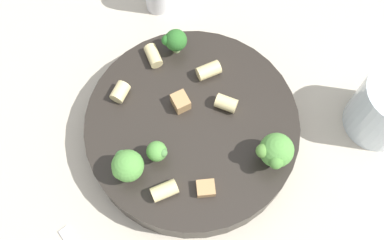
{
  "coord_description": "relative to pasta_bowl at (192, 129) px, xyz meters",
  "views": [
    {
      "loc": [
        -0.16,
        0.13,
        0.56
      ],
      "look_at": [
        0.0,
        0.0,
        0.05
      ],
      "focal_mm": 45.0,
      "sensor_mm": 36.0,
      "label": 1
    }
  ],
  "objects": [
    {
      "name": "chicken_chunk_0",
      "position": [
        0.03,
        -0.01,
        0.03
      ],
      "size": [
        0.02,
        0.02,
        0.02
      ],
      "primitive_type": "cube",
      "rotation": [
        0.0,
        0.0,
        2.9
      ],
      "color": "tan",
      "rests_on": "pasta_bowl"
    },
    {
      "name": "broccoli_floret_1",
      "position": [
        -0.09,
        -0.04,
        0.04
      ],
      "size": [
        0.04,
        0.04,
        0.05
      ],
      "color": "#9EC175",
      "rests_on": "pasta_bowl"
    },
    {
      "name": "rigatoni_2",
      "position": [
        -0.04,
        0.08,
        0.03
      ],
      "size": [
        0.02,
        0.03,
        0.02
      ],
      "primitive_type": "cylinder",
      "rotation": [
        1.57,
        0.0,
        2.83
      ],
      "color": "beige",
      "rests_on": "pasta_bowl"
    },
    {
      "name": "rigatoni_0",
      "position": [
        0.04,
        -0.06,
        0.03
      ],
      "size": [
        0.02,
        0.03,
        0.02
      ],
      "primitive_type": "cylinder",
      "rotation": [
        1.57,
        0.0,
        2.85
      ],
      "color": "beige",
      "rests_on": "pasta_bowl"
    },
    {
      "name": "ground_plane",
      "position": [
        0.0,
        0.0,
        -0.02
      ],
      "size": [
        2.0,
        2.0,
        0.0
      ],
      "primitive_type": "plane",
      "color": "#BCB29E"
    },
    {
      "name": "rigatoni_1",
      "position": [
        0.09,
        -0.02,
        0.03
      ],
      "size": [
        0.03,
        0.02,
        0.02
      ],
      "primitive_type": "cylinder",
      "rotation": [
        1.57,
        0.0,
        1.24
      ],
      "color": "beige",
      "rests_on": "pasta_bowl"
    },
    {
      "name": "broccoli_floret_2",
      "position": [
        0.0,
        0.09,
        0.04
      ],
      "size": [
        0.04,
        0.04,
        0.04
      ],
      "color": "#93B766",
      "rests_on": "pasta_bowl"
    },
    {
      "name": "chicken_chunk_1",
      "position": [
        -0.07,
        0.04,
        0.02
      ],
      "size": [
        0.03,
        0.03,
        0.01
      ],
      "primitive_type": "cube",
      "rotation": [
        0.0,
        0.0,
        0.95
      ],
      "color": "tan",
      "rests_on": "pasta_bowl"
    },
    {
      "name": "broccoli_floret_0",
      "position": [
        0.09,
        -0.05,
        0.04
      ],
      "size": [
        0.03,
        0.03,
        0.04
      ],
      "color": "#9EC175",
      "rests_on": "pasta_bowl"
    },
    {
      "name": "broccoli_floret_3",
      "position": [
        -0.01,
        0.06,
        0.04
      ],
      "size": [
        0.02,
        0.02,
        0.03
      ],
      "color": "#93B766",
      "rests_on": "pasta_bowl"
    },
    {
      "name": "pasta_bowl",
      "position": [
        0.0,
        0.0,
        0.0
      ],
      "size": [
        0.25,
        0.25,
        0.04
      ],
      "color": "#28231E",
      "rests_on": "ground_plane"
    },
    {
      "name": "rigatoni_4",
      "position": [
        0.08,
        0.04,
        0.03
      ],
      "size": [
        0.02,
        0.03,
        0.02
      ],
      "primitive_type": "cylinder",
      "rotation": [
        1.57,
        0.0,
        0.42
      ],
      "color": "beige",
      "rests_on": "pasta_bowl"
    },
    {
      "name": "rigatoni_3",
      "position": [
        -0.01,
        -0.04,
        0.03
      ],
      "size": [
        0.03,
        0.03,
        0.02
      ],
      "primitive_type": "cylinder",
      "rotation": [
        1.57,
        0.0,
        2.04
      ],
      "color": "beige",
      "rests_on": "pasta_bowl"
    }
  ]
}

